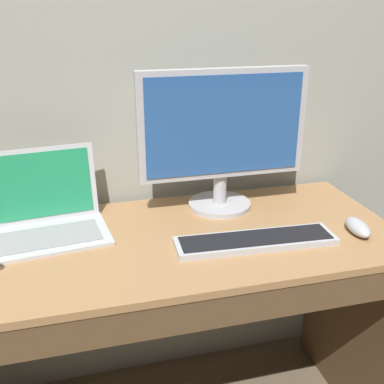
{
  "coord_description": "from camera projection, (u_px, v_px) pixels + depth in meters",
  "views": [
    {
      "loc": [
        -0.22,
        -1.22,
        1.42
      ],
      "look_at": [
        0.1,
        0.0,
        0.91
      ],
      "focal_mm": 43.38,
      "sensor_mm": 36.0,
      "label": 1
    }
  ],
  "objects": [
    {
      "name": "computer_mouse",
      "position": [
        358.0,
        227.0,
        1.41
      ],
      "size": [
        0.07,
        0.13,
        0.04
      ],
      "primitive_type": "ellipsoid",
      "rotation": [
        0.0,
        0.0,
        -0.12
      ],
      "color": "#B7B7BC",
      "rests_on": "desk"
    },
    {
      "name": "wired_keyboard",
      "position": [
        256.0,
        241.0,
        1.35
      ],
      "size": [
        0.48,
        0.14,
        0.02
      ],
      "color": "#BCBCC1",
      "rests_on": "desk"
    },
    {
      "name": "laptop_silver",
      "position": [
        47.0,
        215.0,
        1.41
      ],
      "size": [
        0.37,
        0.3,
        0.24
      ],
      "color": "silver",
      "rests_on": "desk"
    },
    {
      "name": "desk",
      "position": [
        164.0,
        315.0,
        1.48
      ],
      "size": [
        1.46,
        0.61,
        0.77
      ],
      "color": "#A87A4C",
      "rests_on": "ground"
    },
    {
      "name": "external_monitor",
      "position": [
        223.0,
        134.0,
        1.5
      ],
      "size": [
        0.56,
        0.21,
        0.47
      ],
      "color": "#B7B7BC",
      "rests_on": "desk"
    }
  ]
}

